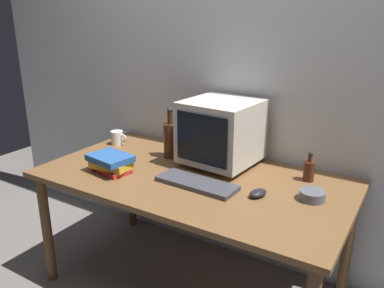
{
  "coord_description": "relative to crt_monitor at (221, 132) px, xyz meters",
  "views": [
    {
      "loc": [
        1.0,
        -1.63,
        1.53
      ],
      "look_at": [
        0.0,
        0.0,
        0.89
      ],
      "focal_mm": 36.54,
      "sensor_mm": 36.0,
      "label": 1
    }
  ],
  "objects": [
    {
      "name": "ground_plane",
      "position": [
        -0.05,
        -0.23,
        -0.9
      ],
      "size": [
        6.0,
        6.0,
        0.0
      ],
      "primitive_type": "plane",
      "color": "slate"
    },
    {
      "name": "back_wall",
      "position": [
        -0.05,
        0.27,
        0.35
      ],
      "size": [
        4.0,
        0.08,
        2.5
      ],
      "primitive_type": "cube",
      "color": "silver",
      "rests_on": "ground"
    },
    {
      "name": "desk",
      "position": [
        -0.05,
        -0.23,
        -0.27
      ],
      "size": [
        1.64,
        0.87,
        0.71
      ],
      "color": "brown",
      "rests_on": "ground"
    },
    {
      "name": "crt_monitor",
      "position": [
        0.0,
        0.0,
        0.0
      ],
      "size": [
        0.41,
        0.41,
        0.37
      ],
      "color": "beige",
      "rests_on": "desk"
    },
    {
      "name": "keyboard",
      "position": [
        0.03,
        -0.32,
        -0.18
      ],
      "size": [
        0.43,
        0.17,
        0.02
      ],
      "primitive_type": "cube",
      "rotation": [
        0.0,
        0.0,
        -0.05
      ],
      "color": "#3F3F47",
      "rests_on": "desk"
    },
    {
      "name": "computer_mouse",
      "position": [
        0.34,
        -0.28,
        -0.17
      ],
      "size": [
        0.09,
        0.11,
        0.04
      ],
      "primitive_type": "ellipsoid",
      "rotation": [
        0.0,
        0.0,
        -0.32
      ],
      "color": "black",
      "rests_on": "desk"
    },
    {
      "name": "bottle_tall",
      "position": [
        -0.31,
        -0.05,
        -0.08
      ],
      "size": [
        0.08,
        0.08,
        0.31
      ],
      "color": "#472314",
      "rests_on": "desk"
    },
    {
      "name": "bottle_short",
      "position": [
        0.49,
        0.04,
        -0.13
      ],
      "size": [
        0.06,
        0.06,
        0.16
      ],
      "color": "#472314",
      "rests_on": "desk"
    },
    {
      "name": "book_stack",
      "position": [
        -0.45,
        -0.41,
        -0.14
      ],
      "size": [
        0.25,
        0.2,
        0.1
      ],
      "color": "red",
      "rests_on": "desk"
    },
    {
      "name": "mug",
      "position": [
        -0.74,
        -0.04,
        -0.15
      ],
      "size": [
        0.12,
        0.08,
        0.09
      ],
      "color": "white",
      "rests_on": "desk"
    },
    {
      "name": "cd_spindle",
      "position": [
        0.57,
        -0.17,
        -0.17
      ],
      "size": [
        0.12,
        0.12,
        0.04
      ],
      "primitive_type": "cylinder",
      "color": "#595B66",
      "rests_on": "desk"
    }
  ]
}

